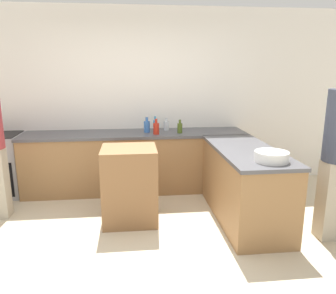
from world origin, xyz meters
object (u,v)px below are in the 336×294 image
(hot_sauce_bottle, at_px, (156,128))
(olive_oil_bottle, at_px, (180,128))
(vinegar_bottle_clear, at_px, (166,125))
(dish_soap_bottle, at_px, (155,125))
(water_bottle_blue, at_px, (147,126))
(island_table, at_px, (130,185))
(range_oven, at_px, (1,165))
(mixing_bowl, at_px, (272,156))

(hot_sauce_bottle, height_order, olive_oil_bottle, hot_sauce_bottle)
(vinegar_bottle_clear, bearing_deg, hot_sauce_bottle, -120.74)
(dish_soap_bottle, bearing_deg, olive_oil_bottle, -34.68)
(water_bottle_blue, bearing_deg, island_table, -103.96)
(island_table, xyz_separation_m, olive_oil_bottle, (0.74, 0.95, 0.51))
(island_table, bearing_deg, olive_oil_bottle, 52.17)
(range_oven, distance_m, island_table, 2.14)
(mixing_bowl, bearing_deg, island_table, 155.78)
(water_bottle_blue, relative_size, olive_oil_bottle, 1.14)
(hot_sauce_bottle, bearing_deg, mixing_bowl, -55.69)
(island_table, height_order, water_bottle_blue, water_bottle_blue)
(water_bottle_blue, bearing_deg, range_oven, 179.59)
(island_table, relative_size, vinegar_bottle_clear, 4.87)
(range_oven, relative_size, hot_sauce_bottle, 4.02)
(water_bottle_blue, relative_size, dish_soap_bottle, 1.04)
(water_bottle_blue, distance_m, dish_soap_bottle, 0.18)
(mixing_bowl, distance_m, vinegar_bottle_clear, 2.04)
(dish_soap_bottle, bearing_deg, water_bottle_blue, -135.37)
(dish_soap_bottle, bearing_deg, mixing_bowl, -60.31)
(mixing_bowl, distance_m, dish_soap_bottle, 2.11)
(island_table, relative_size, olive_oil_bottle, 4.61)
(dish_soap_bottle, bearing_deg, island_table, -108.36)
(mixing_bowl, relative_size, olive_oil_bottle, 1.74)
(mixing_bowl, height_order, olive_oil_bottle, olive_oil_bottle)
(island_table, bearing_deg, range_oven, 149.97)
(island_table, relative_size, hot_sauce_bottle, 4.08)
(island_table, xyz_separation_m, hot_sauce_bottle, (0.39, 0.89, 0.52))
(mixing_bowl, bearing_deg, olive_oil_bottle, 113.75)
(water_bottle_blue, xyz_separation_m, vinegar_bottle_clear, (0.30, 0.14, -0.02))
(vinegar_bottle_clear, bearing_deg, olive_oil_bottle, -54.78)
(water_bottle_blue, bearing_deg, vinegar_bottle_clear, 24.23)
(island_table, xyz_separation_m, mixing_bowl, (1.44, -0.65, 0.48))
(range_oven, xyz_separation_m, dish_soap_bottle, (2.25, 0.11, 0.52))
(dish_soap_bottle, bearing_deg, hot_sauce_bottle, -91.32)
(mixing_bowl, bearing_deg, range_oven, 152.43)
(island_table, bearing_deg, hot_sauce_bottle, 66.61)
(island_table, height_order, dish_soap_bottle, dish_soap_bottle)
(mixing_bowl, xyz_separation_m, water_bottle_blue, (-1.18, 1.71, 0.04))
(water_bottle_blue, height_order, dish_soap_bottle, water_bottle_blue)
(hot_sauce_bottle, distance_m, olive_oil_bottle, 0.35)
(dish_soap_bottle, height_order, olive_oil_bottle, dish_soap_bottle)
(water_bottle_blue, bearing_deg, hot_sauce_bottle, -52.70)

